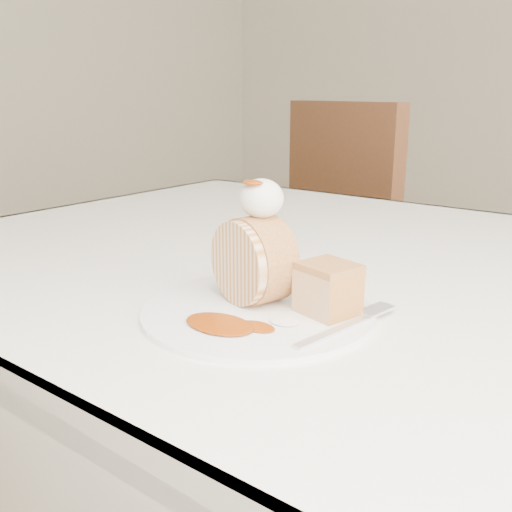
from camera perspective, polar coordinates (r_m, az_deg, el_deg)
The scene contains 10 objects.
table at distance 0.78m, azimuth 13.16°, elevation -7.53°, with size 1.40×0.90×0.75m.
chair_far at distance 1.72m, azimuth 11.08°, elevation 1.33°, with size 0.58×0.58×0.94m.
plate at distance 0.58m, azimuth 0.18°, elevation -5.48°, with size 0.24×0.24×0.01m, color white.
roulade_slice at distance 0.58m, azimuth -0.30°, elevation -0.46°, with size 0.09×0.09×0.05m, color beige.
cake_chunk at distance 0.56m, azimuth 7.19°, elevation -3.57°, with size 0.05×0.05×0.04m, color #B67745.
whipped_cream at distance 0.58m, azimuth 0.54°, elevation 5.79°, with size 0.05×0.05×0.04m, color white.
caramel_drizzle at distance 0.56m, azimuth -0.34°, elevation 7.86°, with size 0.02×0.02×0.00m, color #883205.
caramel_pool at distance 0.54m, azimuth -3.68°, elevation -6.77°, with size 0.07×0.05×0.00m, color #883205, non-canonical shape.
fork at distance 0.52m, azimuth 7.76°, elevation -7.53°, with size 0.02×0.14×0.00m, color silver.
spoon at distance 0.72m, azimuth -1.75°, elevation -1.23°, with size 0.03×0.18×0.00m, color silver.
Camera 1 is at (0.28, -0.46, 0.96)m, focal length 40.00 mm.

